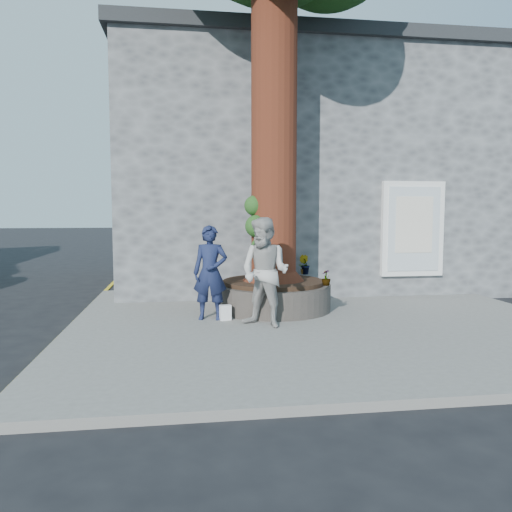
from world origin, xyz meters
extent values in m
plane|color=black|center=(0.00, 0.00, 0.00)|extent=(120.00, 120.00, 0.00)
cube|color=slate|center=(1.50, 1.00, 0.06)|extent=(9.00, 8.00, 0.12)
cube|color=yellow|center=(-3.05, 1.00, 0.00)|extent=(0.10, 30.00, 0.01)
cube|color=#4E5053|center=(2.50, 7.20, 3.00)|extent=(10.00, 8.00, 6.00)
cube|color=black|center=(2.50, 7.20, 6.15)|extent=(10.30, 8.30, 0.30)
cube|color=white|center=(4.30, 3.14, 1.70)|extent=(1.50, 0.12, 2.20)
cube|color=silver|center=(4.30, 3.08, 1.70)|extent=(1.25, 0.04, 1.95)
cube|color=silver|center=(4.30, 3.06, 1.80)|extent=(0.90, 0.02, 1.30)
cylinder|color=black|center=(0.80, 2.00, 0.38)|extent=(2.30, 2.30, 0.52)
cylinder|color=black|center=(0.80, 2.00, 0.68)|extent=(2.04, 2.04, 0.08)
cylinder|color=#482512|center=(0.80, 2.00, 4.47)|extent=(0.90, 0.90, 7.50)
cone|color=#482512|center=(0.80, 2.00, 1.07)|extent=(1.24, 1.24, 0.70)
sphere|color=#164418|center=(0.42, 1.80, 1.82)|extent=(0.44, 0.44, 0.44)
sphere|color=#164418|center=(0.48, 1.70, 1.42)|extent=(0.36, 0.36, 0.36)
sphere|color=#164418|center=(0.40, 1.92, 2.22)|extent=(0.40, 0.40, 0.40)
imported|color=#161E3E|center=(-0.51, 1.27, 0.99)|extent=(0.70, 0.53, 1.73)
imported|color=#A9A6A2|center=(0.39, 0.56, 1.06)|extent=(1.16, 1.13, 1.89)
cube|color=white|center=(-0.25, 1.15, 0.26)|extent=(0.22, 0.16, 0.28)
imported|color=gray|center=(1.23, 2.85, 0.88)|extent=(0.20, 0.19, 0.32)
imported|color=gray|center=(1.65, 2.85, 0.94)|extent=(0.33, 0.33, 0.43)
imported|color=gray|center=(1.65, 1.15, 0.87)|extent=(0.24, 0.24, 0.30)
imported|color=gray|center=(1.65, 2.85, 0.86)|extent=(0.31, 0.32, 0.27)
camera|label=1|loc=(-0.99, -7.83, 2.10)|focal=35.00mm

